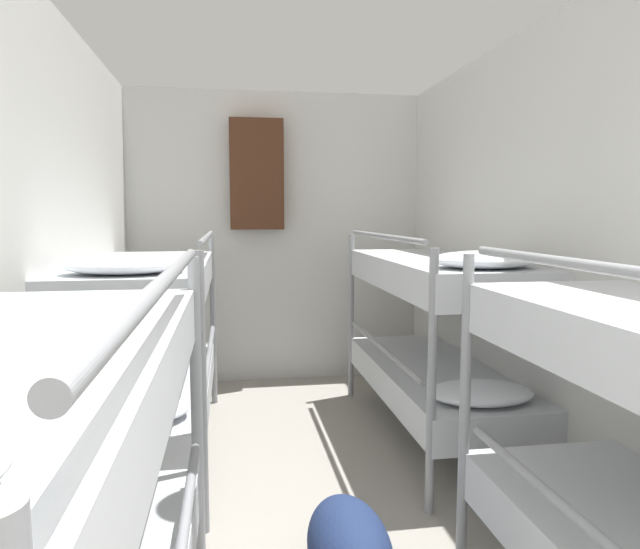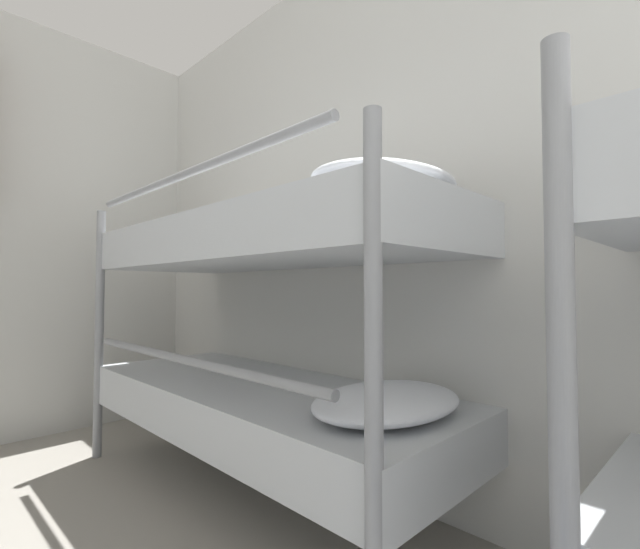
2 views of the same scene
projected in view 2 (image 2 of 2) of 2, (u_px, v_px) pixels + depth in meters
name	position (u px, v px, depth m)	size (l,w,h in m)	color
wall_right	(564.00, 175.00, 1.36)	(0.06, 5.26, 2.47)	silver
bunk_stack_right_far	(264.00, 322.00, 1.81)	(0.72, 1.86, 1.32)	gray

